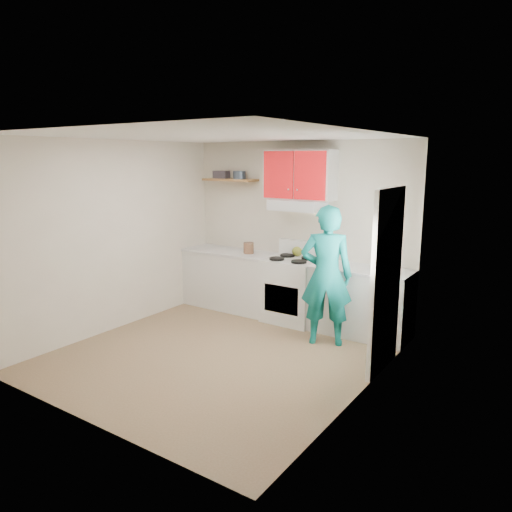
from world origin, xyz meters
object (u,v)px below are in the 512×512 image
Objects in this scene: kettle at (298,251)px; person at (326,276)px; crock at (249,249)px; stove at (292,290)px; tin at (239,175)px.

person reaches higher than kettle.
crock is 0.11× the size of person.
stove is 1.04m from person.
person is (0.79, -0.53, 0.44)m from stove.
tin is at bearing 172.48° from stove.
tin is at bearing 178.63° from kettle.
tin is (-1.04, 0.14, 1.64)m from stove.
person is (1.83, -0.67, -1.20)m from tin.
crock is at bearing 179.27° from stove.
person reaches higher than crock.
tin is at bearing 153.62° from crock.
kettle is (-0.06, 0.25, 0.53)m from stove.
kettle is 0.76m from crock.
person is at bearing -18.88° from crock.
crock reaches higher than kettle.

